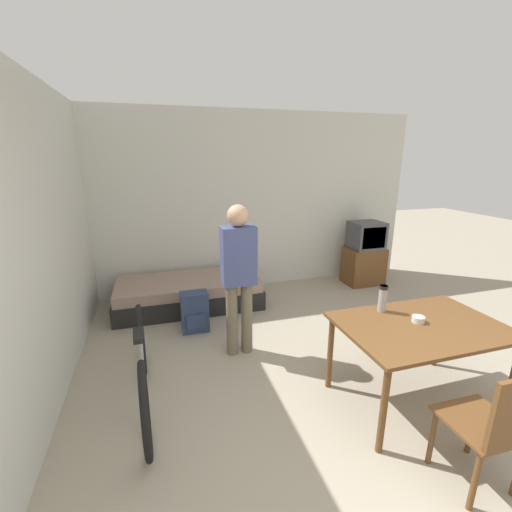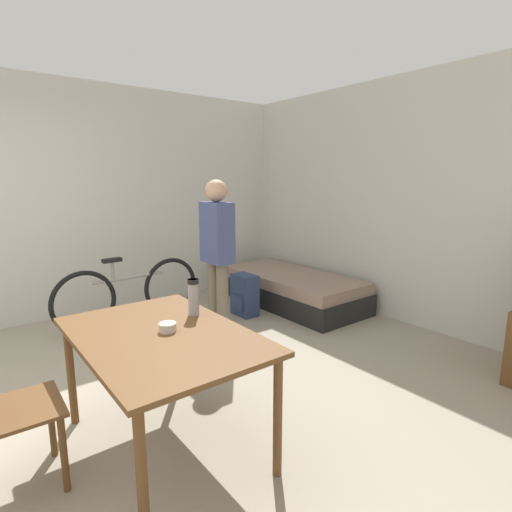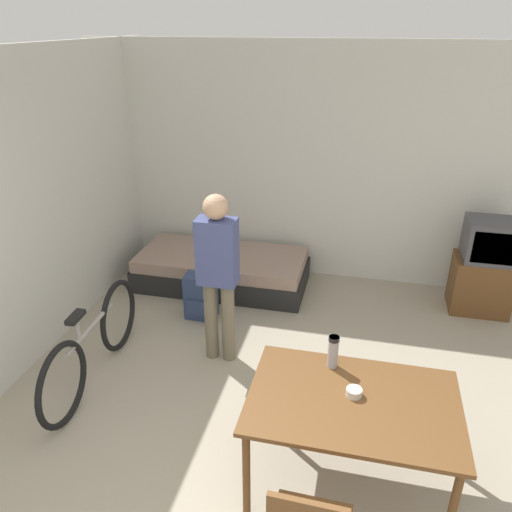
{
  "view_description": "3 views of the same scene",
  "coord_description": "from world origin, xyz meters",
  "px_view_note": "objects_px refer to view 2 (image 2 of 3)",
  "views": [
    {
      "loc": [
        -1.38,
        -1.22,
        2.04
      ],
      "look_at": [
        -0.42,
        1.96,
        1.07
      ],
      "focal_mm": 24.0,
      "sensor_mm": 36.0,
      "label": 1
    },
    {
      "loc": [
        2.68,
        -0.11,
        1.61
      ],
      "look_at": [
        -0.38,
        2.27,
        0.85
      ],
      "focal_mm": 28.0,
      "sensor_mm": 36.0,
      "label": 2
    },
    {
      "loc": [
        0.59,
        -1.7,
        2.87
      ],
      "look_at": [
        -0.26,
        1.93,
        1.1
      ],
      "focal_mm": 35.0,
      "sensor_mm": 36.0,
      "label": 3
    }
  ],
  "objects_px": {
    "bicycle": "(130,293)",
    "thermos_flask": "(193,295)",
    "person_standing": "(217,249)",
    "dining_table": "(162,346)",
    "mate_bowl": "(168,327)",
    "backpack": "(244,295)",
    "daybed": "(291,289)"
  },
  "relations": [
    {
      "from": "bicycle",
      "to": "thermos_flask",
      "type": "height_order",
      "value": "thermos_flask"
    },
    {
      "from": "person_standing",
      "to": "thermos_flask",
      "type": "height_order",
      "value": "person_standing"
    },
    {
      "from": "bicycle",
      "to": "thermos_flask",
      "type": "xyz_separation_m",
      "value": [
        2.04,
        -0.31,
        0.51
      ]
    },
    {
      "from": "dining_table",
      "to": "mate_bowl",
      "type": "height_order",
      "value": "mate_bowl"
    },
    {
      "from": "dining_table",
      "to": "person_standing",
      "type": "height_order",
      "value": "person_standing"
    },
    {
      "from": "thermos_flask",
      "to": "backpack",
      "type": "distance_m",
      "value": 2.18
    },
    {
      "from": "daybed",
      "to": "person_standing",
      "type": "distance_m",
      "value": 1.6
    },
    {
      "from": "dining_table",
      "to": "mate_bowl",
      "type": "distance_m",
      "value": 0.11
    },
    {
      "from": "daybed",
      "to": "dining_table",
      "type": "relative_size",
      "value": 1.51
    },
    {
      "from": "thermos_flask",
      "to": "mate_bowl",
      "type": "bearing_deg",
      "value": -58.54
    },
    {
      "from": "person_standing",
      "to": "thermos_flask",
      "type": "bearing_deg",
      "value": -38.85
    },
    {
      "from": "bicycle",
      "to": "dining_table",
      "type": "bearing_deg",
      "value": -15.74
    },
    {
      "from": "thermos_flask",
      "to": "backpack",
      "type": "height_order",
      "value": "thermos_flask"
    },
    {
      "from": "bicycle",
      "to": "backpack",
      "type": "xyz_separation_m",
      "value": [
        0.57,
        1.17,
        -0.11
      ]
    },
    {
      "from": "dining_table",
      "to": "thermos_flask",
      "type": "bearing_deg",
      "value": 117.99
    },
    {
      "from": "thermos_flask",
      "to": "person_standing",
      "type": "bearing_deg",
      "value": 141.15
    },
    {
      "from": "mate_bowl",
      "to": "thermos_flask",
      "type": "bearing_deg",
      "value": 121.46
    },
    {
      "from": "mate_bowl",
      "to": "backpack",
      "type": "xyz_separation_m",
      "value": [
        -1.63,
        1.75,
        -0.51
      ]
    },
    {
      "from": "backpack",
      "to": "person_standing",
      "type": "bearing_deg",
      "value": -57.11
    },
    {
      "from": "dining_table",
      "to": "thermos_flask",
      "type": "relative_size",
      "value": 5.46
    },
    {
      "from": "bicycle",
      "to": "mate_bowl",
      "type": "relative_size",
      "value": 16.72
    },
    {
      "from": "bicycle",
      "to": "mate_bowl",
      "type": "distance_m",
      "value": 2.31
    },
    {
      "from": "thermos_flask",
      "to": "mate_bowl",
      "type": "height_order",
      "value": "thermos_flask"
    },
    {
      "from": "daybed",
      "to": "person_standing",
      "type": "xyz_separation_m",
      "value": [
        0.39,
        -1.37,
        0.73
      ]
    },
    {
      "from": "dining_table",
      "to": "thermos_flask",
      "type": "height_order",
      "value": "thermos_flask"
    },
    {
      "from": "bicycle",
      "to": "person_standing",
      "type": "relative_size",
      "value": 1.06
    },
    {
      "from": "daybed",
      "to": "bicycle",
      "type": "bearing_deg",
      "value": -106.53
    },
    {
      "from": "dining_table",
      "to": "thermos_flask",
      "type": "distance_m",
      "value": 0.4
    },
    {
      "from": "dining_table",
      "to": "bicycle",
      "type": "bearing_deg",
      "value": 164.26
    },
    {
      "from": "mate_bowl",
      "to": "backpack",
      "type": "distance_m",
      "value": 2.44
    },
    {
      "from": "person_standing",
      "to": "daybed",
      "type": "bearing_deg",
      "value": 106.08
    },
    {
      "from": "daybed",
      "to": "bicycle",
      "type": "height_order",
      "value": "bicycle"
    }
  ]
}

